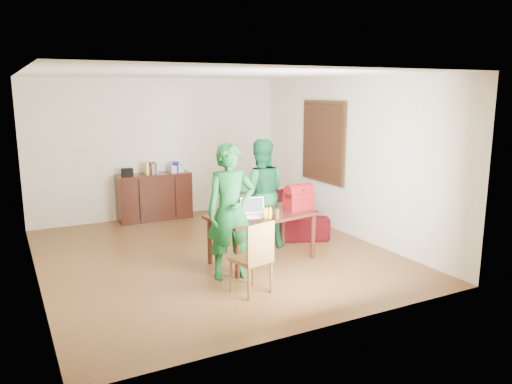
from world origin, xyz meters
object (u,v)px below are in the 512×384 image
red_bag (299,200)px  chair (252,272)px  table (262,219)px  person_near (231,212)px  laptop (254,213)px  sofa (297,212)px  bottle (277,213)px  person_far (260,193)px

red_bag → chair: bearing=-147.5°
table → person_near: size_ratio=0.91×
chair → laptop: 1.14m
red_bag → sofa: size_ratio=0.21×
red_bag → bottle: bearing=-153.5°
person_near → laptop: (0.50, 0.29, -0.14)m
bottle → sofa: bearing=50.6°
table → red_bag: 0.65m
table → bottle: 0.41m
person_near → sofa: bearing=49.5°
table → sofa: 2.00m
person_far → laptop: person_far is taller
sofa → person_near: bearing=151.1°
laptop → red_bag: size_ratio=0.96×
person_far → bottle: person_far is taller
table → laptop: 0.23m
chair → red_bag: 1.69m
chair → laptop: size_ratio=2.31×
table → chair: chair is taller
laptop → bottle: 0.36m
table → person_near: (-0.67, -0.37, 0.27)m
chair → bottle: size_ratio=5.59×
person_near → bottle: 0.72m
table → person_far: bearing=55.1°
table → person_far: size_ratio=0.96×
chair → red_bag: bearing=23.3°
laptop → bottle: size_ratio=2.42×
chair → table: bearing=42.2°
person_far → sofa: 1.42m
person_near → sofa: person_near is taller
chair → sofa: chair is taller
person_near → red_bag: bearing=25.3°
laptop → red_bag: 0.78m
table → laptop: size_ratio=4.12×
table → person_far: person_far is taller
red_bag → sofa: red_bag is taller
table → chair: (-0.67, -0.97, -0.36)m
red_bag → person_far: bearing=107.0°
laptop → sofa: size_ratio=0.20×
person_near → bottle: size_ratio=10.93×
person_near → red_bag: size_ratio=4.35×
chair → sofa: 3.13m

